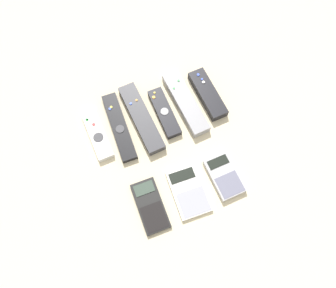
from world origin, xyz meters
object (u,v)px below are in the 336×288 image
Objects in this scene: remote_3 at (164,113)px; calculator_1 at (188,192)px; remote_2 at (141,118)px; calculator_0 at (150,206)px; remote_5 at (208,94)px; remote_4 at (185,103)px; calculator_2 at (224,176)px; remote_0 at (97,134)px; remote_1 at (119,127)px.

calculator_1 is (-0.03, -0.23, -0.00)m from remote_3.
remote_2 is 0.24m from calculator_0.
remote_3 is 0.95× the size of remote_5.
calculator_0 is (-0.13, -0.23, -0.00)m from remote_3.
calculator_1 is (0.10, -0.00, -0.00)m from calculator_0.
calculator_2 is (0.01, -0.23, -0.00)m from remote_4.
remote_2 is at bearing 177.24° from remote_5.
remote_0 is 0.69× the size of remote_2.
remote_1 is 1.00× the size of remote_4.
calculator_1 is at bearing -115.12° from remote_4.
calculator_2 is (0.27, -0.24, 0.00)m from remote_0.
remote_5 is at bearing 42.83° from calculator_0.
remote_2 is (0.07, -0.00, 0.00)m from remote_1.
remote_1 reaches higher than calculator_0.
calculator_0 is 1.02× the size of calculator_1.
calculator_1 is (0.04, -0.24, -0.01)m from remote_2.
calculator_2 is at bearing -90.97° from remote_4.
remote_4 is (0.26, -0.00, 0.00)m from remote_0.
calculator_2 is at bearing -43.13° from remote_0.
remote_5 is at bearing 74.17° from calculator_2.
calculator_0 is (0.06, -0.24, -0.00)m from remote_0.
remote_5 reaches higher than calculator_1.
remote_0 is at bearing 177.43° from remote_5.
calculator_2 is (0.21, -0.24, 0.00)m from remote_1.
remote_2 is 0.28m from calculator_2.
remote_4 reaches higher than remote_2.
remote_4 is 0.25m from calculator_1.
remote_3 is at bearing 86.10° from calculator_1.
calculator_0 is 0.10m from calculator_1.
remote_3 is (0.07, -0.01, -0.00)m from remote_2.
remote_0 is 1.13× the size of calculator_1.
remote_3 is 0.73× the size of remote_4.
calculator_0 is 0.21m from calculator_2.
remote_4 is at bearing -4.51° from remote_2.
remote_4 is at bearing 90.73° from calculator_2.
remote_4 is 0.07m from remote_5.
remote_2 is at bearing 119.16° from calculator_2.
remote_2 reaches higher than remote_1.
remote_5 is (0.07, 0.00, 0.00)m from remote_4.
remote_3 is at bearing -10.08° from remote_2.
remote_3 is (0.13, -0.01, 0.00)m from remote_1.
remote_0 is at bearing 106.62° from calculator_0.
remote_1 is at bearing 129.52° from calculator_2.
remote_1 is 0.31m from calculator_2.
remote_3 reaches higher than calculator_2.
calculator_1 is 0.10m from calculator_2.
remote_4 is at bearing 1.48° from remote_1.
remote_5 is 1.17× the size of calculator_0.
remote_2 is 1.44× the size of remote_3.
remote_3 is 1.31× the size of calculator_2.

